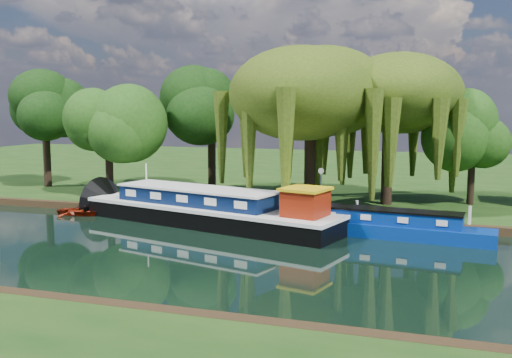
% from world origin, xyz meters
% --- Properties ---
extents(ground, '(120.00, 120.00, 0.00)m').
position_xyz_m(ground, '(0.00, 0.00, 0.00)').
color(ground, black).
extents(far_bank, '(120.00, 52.00, 0.45)m').
position_xyz_m(far_bank, '(0.00, 34.00, 0.23)').
color(far_bank, '#14360E').
rests_on(far_bank, ground).
extents(dutch_barge, '(16.47, 7.62, 3.39)m').
position_xyz_m(dutch_barge, '(-5.00, 6.17, 0.84)').
color(dutch_barge, black).
rests_on(dutch_barge, ground).
extents(narrowboat, '(10.82, 2.93, 1.56)m').
position_xyz_m(narrowboat, '(4.85, 6.12, 0.56)').
color(narrowboat, navy).
rests_on(narrowboat, ground).
extents(red_dinghy, '(3.29, 2.51, 0.64)m').
position_xyz_m(red_dinghy, '(-13.84, 6.52, 0.00)').
color(red_dinghy, maroon).
rests_on(red_dinghy, ground).
extents(willow_left, '(7.93, 7.93, 9.51)m').
position_xyz_m(willow_left, '(-0.35, 11.20, 7.35)').
color(willow_left, black).
rests_on(willow_left, far_bank).
extents(willow_right, '(7.28, 7.28, 8.86)m').
position_xyz_m(willow_right, '(4.17, 13.70, 6.92)').
color(willow_right, black).
rests_on(willow_right, far_bank).
extents(tree_far_left, '(4.68, 4.68, 7.54)m').
position_xyz_m(tree_far_left, '(-14.49, 10.83, 5.62)').
color(tree_far_left, black).
rests_on(tree_far_left, far_bank).
extents(tree_far_back, '(4.92, 4.92, 8.28)m').
position_xyz_m(tree_far_back, '(-22.26, 14.21, 6.23)').
color(tree_far_back, black).
rests_on(tree_far_back, far_bank).
extents(tree_far_mid, '(5.22, 5.22, 8.55)m').
position_xyz_m(tree_far_mid, '(-9.09, 16.43, 6.34)').
color(tree_far_mid, black).
rests_on(tree_far_mid, far_bank).
extents(tree_far_right, '(3.89, 3.89, 6.36)m').
position_xyz_m(tree_far_right, '(9.35, 15.34, 4.84)').
color(tree_far_right, black).
rests_on(tree_far_right, far_bank).
extents(lamppost, '(0.36, 0.36, 2.56)m').
position_xyz_m(lamppost, '(0.50, 10.50, 2.42)').
color(lamppost, silver).
rests_on(lamppost, far_bank).
extents(mooring_posts, '(19.16, 0.16, 1.00)m').
position_xyz_m(mooring_posts, '(-0.50, 8.40, 0.95)').
color(mooring_posts, silver).
rests_on(mooring_posts, far_bank).
extents(reeds_near, '(33.70, 1.50, 1.10)m').
position_xyz_m(reeds_near, '(6.87, -7.57, 0.55)').
color(reeds_near, '#1A4913').
rests_on(reeds_near, ground).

